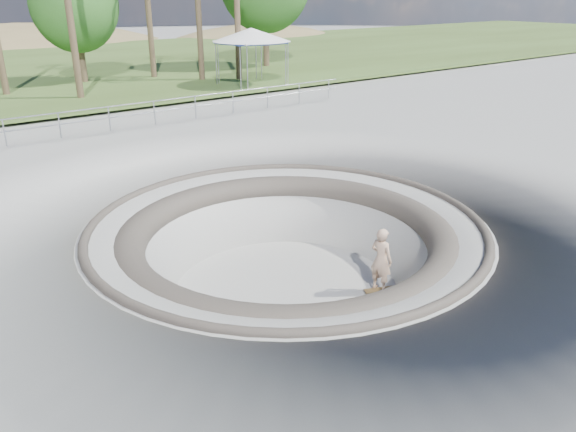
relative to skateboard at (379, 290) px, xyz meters
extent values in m
plane|color=#A0A09B|center=(-1.83, 1.68, 1.83)|extent=(180.00, 180.00, 0.00)
torus|color=#A0A09B|center=(-1.83, 1.68, -0.17)|extent=(14.00, 14.00, 4.00)
cylinder|color=#A0A09B|center=(-1.83, 1.68, -0.12)|extent=(6.60, 6.60, 0.10)
torus|color=#4B463C|center=(-1.83, 1.68, 1.81)|extent=(10.24, 10.24, 0.24)
torus|color=#4B463C|center=(-1.83, 1.68, 1.38)|extent=(8.91, 8.91, 0.81)
ellipsoid|color=brown|center=(6.17, 61.68, -6.03)|extent=(61.60, 44.00, 28.60)
ellipsoid|color=brown|center=(33.17, 53.68, -3.53)|extent=(42.00, 30.00, 19.50)
cylinder|color=#92949A|center=(-1.83, 13.68, 3.00)|extent=(25.00, 0.05, 0.05)
cylinder|color=#92949A|center=(-1.83, 13.68, 2.55)|extent=(25.00, 0.05, 0.05)
cube|color=olive|center=(0.00, 0.00, 0.01)|extent=(0.82, 0.54, 0.02)
cylinder|color=silver|center=(0.00, 0.00, -0.03)|extent=(0.10, 0.17, 0.04)
cylinder|color=silver|center=(0.00, 0.00, -0.03)|extent=(0.10, 0.17, 0.04)
cylinder|color=white|center=(0.00, 0.00, -0.03)|extent=(0.07, 0.05, 0.06)
cylinder|color=white|center=(0.00, 0.00, -0.03)|extent=(0.07, 0.05, 0.06)
cylinder|color=white|center=(0.00, 0.00, -0.03)|extent=(0.07, 0.05, 0.06)
cylinder|color=white|center=(0.00, 0.00, -0.03)|extent=(0.07, 0.05, 0.06)
imported|color=tan|center=(0.00, 0.00, 0.90)|extent=(0.51, 0.69, 1.76)
cylinder|color=#92949A|center=(7.82, 18.16, 3.31)|extent=(0.06, 0.06, 2.39)
cylinder|color=#92949A|center=(10.86, 18.16, 3.31)|extent=(0.06, 0.06, 2.39)
cylinder|color=#92949A|center=(7.82, 21.20, 3.31)|extent=(0.06, 0.06, 2.39)
cylinder|color=#92949A|center=(10.86, 21.20, 3.31)|extent=(0.06, 0.06, 2.39)
cube|color=white|center=(9.34, 19.68, 4.62)|extent=(3.48, 3.48, 0.08)
cone|color=white|center=(9.34, 19.68, 5.00)|extent=(6.45, 6.45, 0.76)
cylinder|color=#92949A|center=(7.82, 18.19, 3.28)|extent=(0.06, 0.06, 2.34)
cylinder|color=#92949A|center=(10.80, 18.19, 3.28)|extent=(0.06, 0.06, 2.34)
cylinder|color=#92949A|center=(7.82, 21.17, 3.28)|extent=(0.06, 0.06, 2.34)
cylinder|color=#92949A|center=(10.80, 21.17, 3.28)|extent=(0.06, 0.06, 2.34)
cube|color=#2F48AA|center=(9.31, 19.68, 4.56)|extent=(3.52, 3.52, 0.08)
cone|color=#2F48AA|center=(9.31, 19.68, 4.93)|extent=(6.28, 6.28, 0.74)
cylinder|color=brown|center=(-0.38, 21.59, 6.90)|extent=(0.36, 0.36, 9.80)
cylinder|color=brown|center=(6.02, 26.29, 6.61)|extent=(0.36, 0.36, 9.21)
cylinder|color=brown|center=(9.89, 21.98, 6.49)|extent=(0.36, 0.36, 8.96)
cylinder|color=brown|center=(1.69, 27.03, 4.17)|extent=(0.44, 0.44, 4.34)
ellipsoid|color=#2E5F20|center=(1.69, 27.03, 6.65)|extent=(5.18, 4.71, 5.65)
cylinder|color=brown|center=(15.19, 26.41, 4.87)|extent=(0.44, 0.44, 5.73)
camera|label=1|loc=(-9.94, -8.93, 7.45)|focal=35.00mm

